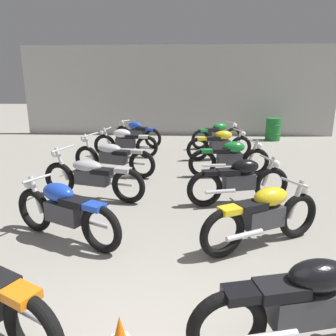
# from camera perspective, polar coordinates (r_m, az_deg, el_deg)

# --- Properties ---
(back_wall) EXTENTS (12.78, 0.24, 3.60)m
(back_wall) POSITION_cam_1_polar(r_m,az_deg,el_deg) (13.50, 1.74, 13.54)
(back_wall) COLOR #B2B2AD
(back_wall) RESTS_ON ground
(motorcycle_left_row_1) EXTENTS (1.81, 0.97, 0.88)m
(motorcycle_left_row_1) POSITION_cam_1_polar(r_m,az_deg,el_deg) (4.74, -18.04, -7.25)
(motorcycle_left_row_1) COLOR black
(motorcycle_left_row_1) RESTS_ON ground
(motorcycle_left_row_2) EXTENTS (2.13, 0.82, 0.97)m
(motorcycle_left_row_2) POSITION_cam_1_polar(r_m,az_deg,el_deg) (6.28, -13.46, -1.45)
(motorcycle_left_row_2) COLOR black
(motorcycle_left_row_2) RESTS_ON ground
(motorcycle_left_row_3) EXTENTS (2.11, 0.87, 0.97)m
(motorcycle_left_row_3) POSITION_cam_1_polar(r_m,az_deg,el_deg) (7.78, -9.81, 1.98)
(motorcycle_left_row_3) COLOR black
(motorcycle_left_row_3) RESTS_ON ground
(motorcycle_left_row_4) EXTENTS (1.97, 0.48, 0.88)m
(motorcycle_left_row_4) POSITION_cam_1_polar(r_m,az_deg,el_deg) (9.60, -7.67, 4.62)
(motorcycle_left_row_4) COLOR black
(motorcycle_left_row_4) RESTS_ON ground
(motorcycle_left_row_5) EXTENTS (1.79, 1.03, 0.88)m
(motorcycle_left_row_5) POSITION_cam_1_polar(r_m,az_deg,el_deg) (11.23, -5.55, 6.24)
(motorcycle_left_row_5) COLOR black
(motorcycle_left_row_5) RESTS_ON ground
(motorcycle_right_row_0) EXTENTS (1.94, 0.67, 0.88)m
(motorcycle_right_row_0) POSITION_cam_1_polar(r_m,az_deg,el_deg) (3.04, 23.26, -21.46)
(motorcycle_right_row_0) COLOR black
(motorcycle_right_row_0) RESTS_ON ground
(motorcycle_right_row_1) EXTENTS (1.79, 1.02, 0.88)m
(motorcycle_right_row_1) POSITION_cam_1_polar(r_m,az_deg,el_deg) (4.55, 16.75, -8.12)
(motorcycle_right_row_1) COLOR black
(motorcycle_right_row_1) RESTS_ON ground
(motorcycle_right_row_2) EXTENTS (1.94, 0.68, 0.88)m
(motorcycle_right_row_2) POSITION_cam_1_polar(r_m,az_deg,el_deg) (5.98, 12.67, -2.16)
(motorcycle_right_row_2) COLOR black
(motorcycle_right_row_2) RESTS_ON ground
(motorcycle_right_row_3) EXTENTS (1.96, 0.58, 0.88)m
(motorcycle_right_row_3) POSITION_cam_1_polar(r_m,az_deg,el_deg) (7.69, 11.00, 1.82)
(motorcycle_right_row_3) COLOR black
(motorcycle_right_row_3) RESTS_ON ground
(motorcycle_right_row_4) EXTENTS (1.93, 0.70, 0.88)m
(motorcycle_right_row_4) POSITION_cam_1_polar(r_m,az_deg,el_deg) (9.32, 9.29, 4.25)
(motorcycle_right_row_4) COLOR black
(motorcycle_right_row_4) RESTS_ON ground
(motorcycle_right_row_5) EXTENTS (1.80, 1.00, 0.88)m
(motorcycle_right_row_5) POSITION_cam_1_polar(r_m,az_deg,el_deg) (11.00, 8.83, 5.94)
(motorcycle_right_row_5) COLOR black
(motorcycle_right_row_5) RESTS_ON ground
(oil_drum) EXTENTS (0.59, 0.59, 0.85)m
(oil_drum) POSITION_cam_1_polar(r_m,az_deg,el_deg) (12.93, 18.28, 6.59)
(oil_drum) COLOR #1E722D
(oil_drum) RESTS_ON ground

